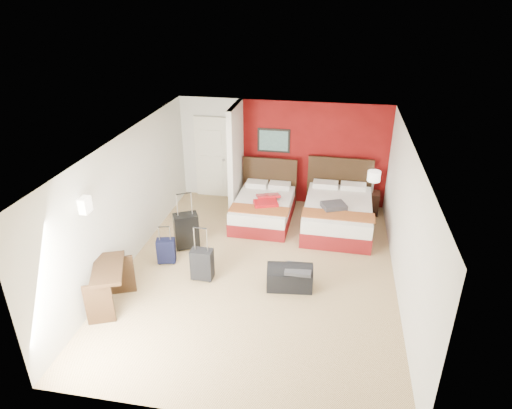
% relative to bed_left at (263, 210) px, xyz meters
% --- Properties ---
extents(ground, '(6.50, 6.50, 0.00)m').
position_rel_bed_left_xyz_m(ground, '(0.25, -2.02, -0.27)').
color(ground, tan).
rests_on(ground, ground).
extents(room_walls, '(5.02, 6.52, 2.50)m').
position_rel_bed_left_xyz_m(room_walls, '(-1.15, -0.60, 0.99)').
color(room_walls, silver).
rests_on(room_walls, ground).
extents(red_accent_panel, '(3.50, 0.04, 2.50)m').
position_rel_bed_left_xyz_m(red_accent_panel, '(1.00, 1.21, 0.98)').
color(red_accent_panel, maroon).
rests_on(red_accent_panel, ground).
extents(partition_wall, '(0.12, 1.20, 2.50)m').
position_rel_bed_left_xyz_m(partition_wall, '(-0.75, 0.59, 0.98)').
color(partition_wall, silver).
rests_on(partition_wall, ground).
extents(entry_door, '(0.82, 0.06, 2.05)m').
position_rel_bed_left_xyz_m(entry_door, '(-1.50, 1.18, 0.76)').
color(entry_door, silver).
rests_on(entry_door, ground).
extents(bed_left, '(1.29, 1.81, 0.54)m').
position_rel_bed_left_xyz_m(bed_left, '(0.00, 0.00, 0.00)').
color(bed_left, white).
rests_on(bed_left, ground).
extents(bed_right, '(1.49, 2.10, 0.62)m').
position_rel_bed_left_xyz_m(bed_right, '(1.67, -0.04, 0.04)').
color(bed_right, white).
rests_on(bed_right, ground).
extents(red_suitcase_open, '(0.72, 0.84, 0.09)m').
position_rel_bed_left_xyz_m(red_suitcase_open, '(0.10, -0.10, 0.31)').
color(red_suitcase_open, '#B30F16').
rests_on(red_suitcase_open, bed_left).
extents(jacket_bundle, '(0.59, 0.54, 0.11)m').
position_rel_bed_left_xyz_m(jacket_bundle, '(1.57, -0.34, 0.41)').
color(jacket_bundle, '#3F3E44').
rests_on(jacket_bundle, bed_right).
extents(nightstand, '(0.40, 0.40, 0.53)m').
position_rel_bed_left_xyz_m(nightstand, '(2.43, 0.86, -0.00)').
color(nightstand, black).
rests_on(nightstand, ground).
extents(table_lamp, '(0.31, 0.31, 0.53)m').
position_rel_bed_left_xyz_m(table_lamp, '(2.43, 0.86, 0.52)').
color(table_lamp, white).
rests_on(table_lamp, nightstand).
extents(suitcase_black, '(0.56, 0.49, 0.72)m').
position_rel_bed_left_xyz_m(suitcase_black, '(-1.34, -1.42, 0.09)').
color(suitcase_black, black).
rests_on(suitcase_black, ground).
extents(suitcase_charcoal, '(0.40, 0.25, 0.58)m').
position_rel_bed_left_xyz_m(suitcase_charcoal, '(-0.72, -2.44, 0.02)').
color(suitcase_charcoal, black).
rests_on(suitcase_charcoal, ground).
extents(suitcase_navy, '(0.38, 0.28, 0.48)m').
position_rel_bed_left_xyz_m(suitcase_navy, '(-1.55, -2.04, -0.03)').
color(suitcase_navy, black).
rests_on(suitcase_navy, ground).
extents(duffel_bag, '(0.84, 0.51, 0.40)m').
position_rel_bed_left_xyz_m(duffel_bag, '(0.88, -2.42, -0.07)').
color(duffel_bag, black).
rests_on(duffel_bag, ground).
extents(jacket_draped, '(0.46, 0.38, 0.06)m').
position_rel_bed_left_xyz_m(jacket_draped, '(1.03, -2.47, 0.17)').
color(jacket_draped, '#37383C').
rests_on(jacket_draped, duffel_bag).
extents(desk, '(0.80, 1.06, 0.79)m').
position_rel_bed_left_xyz_m(desk, '(-1.96, -3.49, 0.13)').
color(desk, black).
rests_on(desk, ground).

